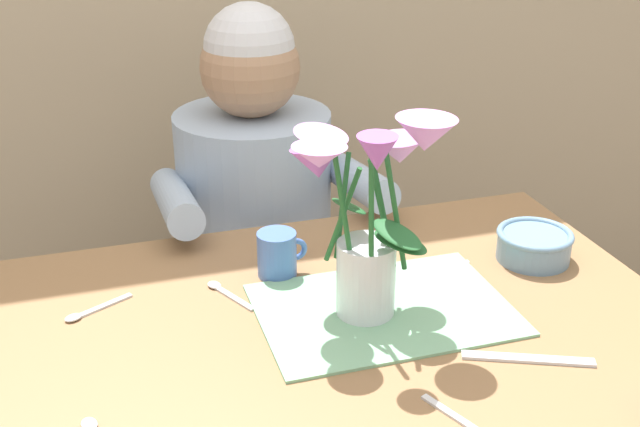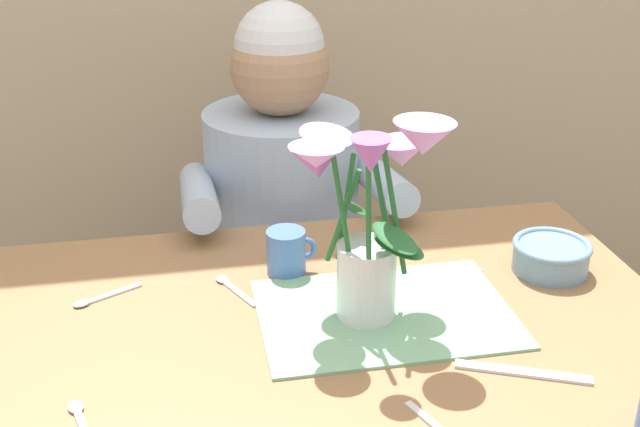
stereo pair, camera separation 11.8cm
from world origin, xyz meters
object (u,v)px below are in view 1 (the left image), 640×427
object	(u,v)px
tea_cup	(275,254)
seated_person	(257,255)
dinner_knife	(528,359)
flower_vase	(366,202)
ceramic_bowl	(534,244)

from	to	relation	value
tea_cup	seated_person	bearing A→B (deg)	82.09
seated_person	tea_cup	distance (m)	0.47
dinner_knife	tea_cup	size ratio (longest dim) A/B	2.04
flower_vase	dinner_knife	distance (m)	0.33
ceramic_bowl	tea_cup	world-z (taller)	tea_cup
dinner_knife	flower_vase	bearing A→B (deg)	157.66
flower_vase	tea_cup	world-z (taller)	flower_vase
dinner_knife	ceramic_bowl	bearing A→B (deg)	81.52
ceramic_bowl	tea_cup	size ratio (longest dim) A/B	1.46
seated_person	dinner_knife	bearing A→B (deg)	-76.81
flower_vase	ceramic_bowl	bearing A→B (deg)	13.18
seated_person	dinner_knife	size ratio (longest dim) A/B	5.97
seated_person	dinner_knife	world-z (taller)	seated_person
seated_person	ceramic_bowl	bearing A→B (deg)	-54.47
flower_vase	dinner_knife	bearing A→B (deg)	-45.85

